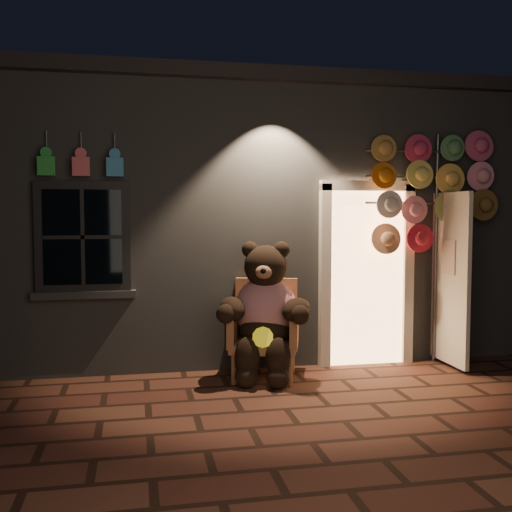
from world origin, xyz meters
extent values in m
plane|color=#532E1F|center=(0.00, 0.00, 0.00)|extent=(60.00, 60.00, 0.00)
cube|color=slate|center=(0.00, 4.00, 1.65)|extent=(7.00, 5.00, 3.30)
cube|color=black|center=(0.00, 4.00, 3.38)|extent=(7.30, 5.30, 0.16)
cube|color=black|center=(-1.90, 1.46, 1.55)|extent=(1.00, 0.10, 1.20)
cube|color=black|center=(-1.90, 1.43, 1.55)|extent=(0.82, 0.06, 1.02)
cube|color=slate|center=(-1.90, 1.46, 0.92)|extent=(1.10, 0.14, 0.08)
cube|color=#EEAD6B|center=(1.35, 1.48, 1.05)|extent=(0.92, 0.10, 2.10)
cube|color=beige|center=(0.83, 1.44, 1.05)|extent=(0.12, 0.12, 2.20)
cube|color=beige|center=(1.87, 1.44, 1.05)|extent=(0.12, 0.12, 2.20)
cube|color=beige|center=(1.35, 1.44, 2.13)|extent=(1.16, 0.12, 0.12)
cube|color=beige|center=(2.25, 1.10, 1.05)|extent=(0.05, 0.80, 2.00)
cube|color=green|center=(-2.25, 1.38, 2.30)|extent=(0.18, 0.07, 0.20)
cylinder|color=#59595E|center=(-2.25, 1.44, 2.55)|extent=(0.02, 0.02, 0.25)
cube|color=#C55156|center=(-1.90, 1.38, 2.30)|extent=(0.18, 0.07, 0.20)
cylinder|color=#59595E|center=(-1.90, 1.44, 2.55)|extent=(0.02, 0.02, 0.25)
cube|color=teal|center=(-1.55, 1.38, 2.30)|extent=(0.18, 0.07, 0.20)
cylinder|color=#59595E|center=(-1.55, 1.44, 2.55)|extent=(0.02, 0.02, 0.25)
cube|color=#B27245|center=(0.02, 1.07, 0.37)|extent=(0.86, 0.83, 0.10)
cube|color=#B27245|center=(0.11, 1.35, 0.72)|extent=(0.69, 0.28, 0.70)
cube|color=#B27245|center=(-0.30, 1.14, 0.57)|extent=(0.25, 0.60, 0.40)
cube|color=#B27245|center=(0.33, 0.95, 0.57)|extent=(0.25, 0.60, 0.40)
cylinder|color=#B27245|center=(-0.35, 0.89, 0.16)|extent=(0.05, 0.05, 0.32)
cylinder|color=#B27245|center=(0.22, 0.71, 0.16)|extent=(0.05, 0.05, 0.32)
cylinder|color=#B27245|center=(-0.19, 1.42, 0.16)|extent=(0.05, 0.05, 0.32)
cylinder|color=#B27245|center=(0.39, 1.25, 0.16)|extent=(0.05, 0.05, 0.32)
ellipsoid|color=#A8111E|center=(0.05, 1.11, 0.75)|extent=(0.82, 0.73, 0.72)
ellipsoid|color=black|center=(0.03, 1.04, 0.54)|extent=(0.68, 0.63, 0.34)
sphere|color=black|center=(0.03, 1.06, 1.23)|extent=(0.58, 0.58, 0.47)
sphere|color=black|center=(-0.12, 1.14, 1.41)|extent=(0.18, 0.18, 0.18)
sphere|color=black|center=(0.21, 1.04, 1.41)|extent=(0.18, 0.18, 0.18)
ellipsoid|color=#936443|center=(-0.03, 0.86, 1.19)|extent=(0.21, 0.18, 0.15)
ellipsoid|color=black|center=(-0.34, 1.00, 0.78)|extent=(0.29, 0.49, 0.26)
ellipsoid|color=black|center=(0.31, 0.80, 0.78)|extent=(0.50, 0.54, 0.26)
ellipsoid|color=black|center=(-0.22, 0.79, 0.30)|extent=(0.26, 0.26, 0.45)
ellipsoid|color=black|center=(0.09, 0.70, 0.30)|extent=(0.26, 0.26, 0.45)
sphere|color=black|center=(-0.24, 0.73, 0.12)|extent=(0.24, 0.24, 0.24)
sphere|color=black|center=(0.07, 0.64, 0.12)|extent=(0.24, 0.24, 0.24)
cylinder|color=yellow|center=(-0.06, 0.75, 0.52)|extent=(0.24, 0.15, 0.21)
cylinder|color=#59595E|center=(2.20, 1.38, 1.37)|extent=(0.04, 0.04, 2.74)
cylinder|color=#59595E|center=(1.90, 1.36, 2.54)|extent=(1.22, 0.03, 0.03)
cylinder|color=#59595E|center=(1.90, 1.36, 2.23)|extent=(1.22, 0.03, 0.03)
cylinder|color=#59595E|center=(1.90, 1.36, 1.93)|extent=(1.22, 0.03, 0.03)
cylinder|color=#A97F3A|center=(1.50, 1.30, 2.59)|extent=(0.35, 0.11, 0.35)
cylinder|color=#C73254|center=(1.91, 1.27, 2.59)|extent=(0.35, 0.11, 0.35)
cylinder|color=#4D8855|center=(2.31, 1.24, 2.59)|extent=(0.35, 0.11, 0.35)
cylinder|color=#D84F7B|center=(2.72, 1.30, 2.59)|extent=(0.35, 0.11, 0.35)
cylinder|color=orange|center=(1.50, 1.27, 2.23)|extent=(0.35, 0.11, 0.35)
cylinder|color=#EBD760|center=(1.91, 1.24, 2.23)|extent=(0.35, 0.11, 0.35)
cylinder|color=#FCC654|center=(2.31, 1.30, 2.23)|extent=(0.35, 0.11, 0.35)
cylinder|color=pink|center=(2.72, 1.27, 2.23)|extent=(0.35, 0.11, 0.35)
cylinder|color=#F6E4D0|center=(1.50, 1.24, 1.88)|extent=(0.35, 0.11, 0.35)
cylinder|color=pink|center=(1.91, 1.30, 1.88)|extent=(0.35, 0.11, 0.35)
cylinder|color=#8E934A|center=(2.31, 1.27, 1.88)|extent=(0.35, 0.11, 0.35)
cylinder|color=brown|center=(2.72, 1.24, 1.88)|extent=(0.35, 0.11, 0.35)
cylinder|color=tan|center=(1.50, 1.30, 1.52)|extent=(0.35, 0.11, 0.35)
cylinder|color=red|center=(1.91, 1.27, 1.52)|extent=(0.35, 0.11, 0.35)
camera|label=1|loc=(-1.34, -5.25, 1.80)|focal=42.00mm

